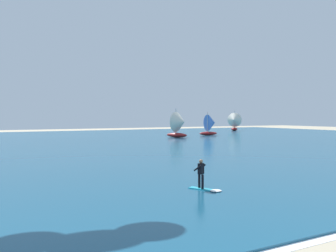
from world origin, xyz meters
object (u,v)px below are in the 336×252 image
Objects in this scene: sailboat_outermost at (234,121)px; sailboat_leading at (180,124)px; kitesurfer at (204,179)px; sailboat_near_shore at (211,125)px.

sailboat_leading is at bearing -146.08° from sailboat_outermost.
kitesurfer is 55.75m from sailboat_near_shore.
sailboat_near_shore is at bearing 19.94° from sailboat_leading.
sailboat_leading reaches higher than kitesurfer.
sailboat_near_shore reaches higher than kitesurfer.
kitesurfer is 47.60m from sailboat_leading.
sailboat_outermost is (19.28, 15.96, 0.30)m from sailboat_near_shore.
sailboat_leading is at bearing -160.06° from sailboat_near_shore.
kitesurfer is at bearing -130.44° from sailboat_outermost.
sailboat_near_shore is at bearing 54.02° from kitesurfer.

